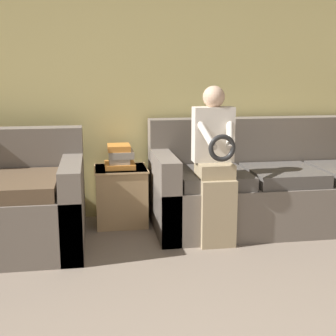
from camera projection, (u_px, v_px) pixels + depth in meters
name	position (u px, v px, depth m)	size (l,w,h in m)	color
wall_back	(154.00, 79.00, 4.26)	(7.49, 0.06, 2.55)	#DBCC7F
couch_main	(276.00, 187.00, 4.15)	(2.19, 0.87, 0.92)	#70665B
child_left_seated	(215.00, 159.00, 3.64)	(0.33, 0.38, 1.24)	tan
side_shelf	(121.00, 195.00, 4.16)	(0.46, 0.44, 0.51)	tan
book_stack	(120.00, 157.00, 4.10)	(0.26, 0.28, 0.20)	orange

